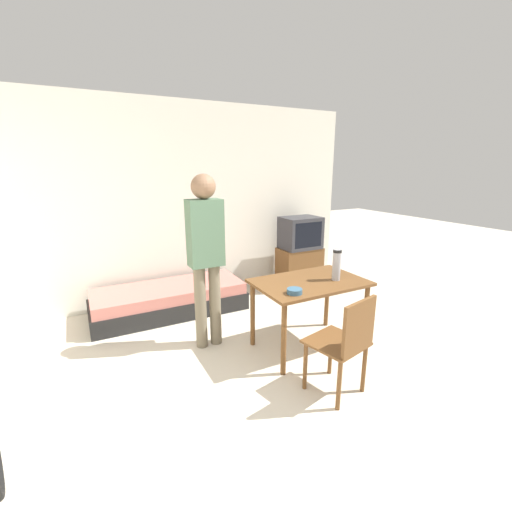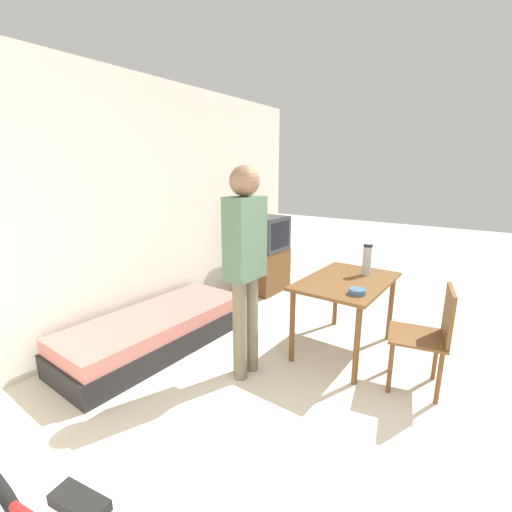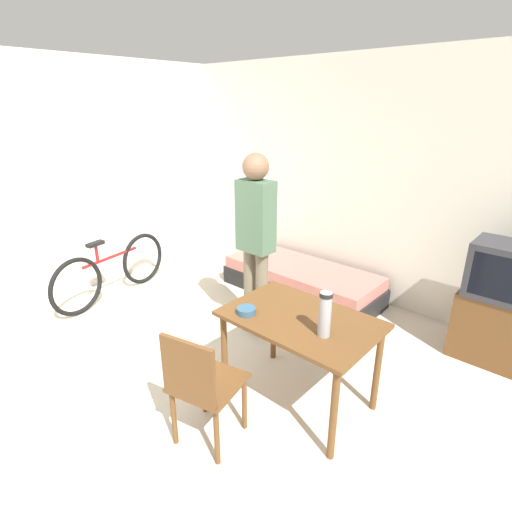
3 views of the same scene
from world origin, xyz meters
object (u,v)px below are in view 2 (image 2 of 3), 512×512
at_px(thermos_flask, 367,258).
at_px(dining_table, 346,289).
at_px(daybed, 156,331).
at_px(person_standing, 245,258).
at_px(wooden_chair, 430,332).
at_px(tv, 268,255).
at_px(mate_bowl, 357,292).

bearing_deg(thermos_flask, dining_table, 159.89).
height_order(daybed, dining_table, dining_table).
bearing_deg(person_standing, daybed, 99.25).
relative_size(wooden_chair, person_standing, 0.49).
bearing_deg(thermos_flask, tv, 66.42).
xyz_separation_m(wooden_chair, thermos_flask, (0.47, 0.69, 0.41)).
bearing_deg(thermos_flask, person_standing, 151.87).
xyz_separation_m(person_standing, mate_bowl, (0.57, -0.75, -0.30)).
relative_size(daybed, wooden_chair, 2.19).
xyz_separation_m(tv, person_standing, (-1.90, -1.06, 0.51)).
xyz_separation_m(tv, thermos_flask, (-0.74, -1.68, 0.36)).
height_order(dining_table, mate_bowl, mate_bowl).
relative_size(tv, person_standing, 0.62).
height_order(wooden_chair, person_standing, person_standing).
height_order(dining_table, person_standing, person_standing).
xyz_separation_m(dining_table, mate_bowl, (-0.33, -0.22, 0.12)).
xyz_separation_m(daybed, wooden_chair, (0.86, -2.33, 0.32)).
bearing_deg(daybed, thermos_flask, -50.96).
height_order(daybed, thermos_flask, thermos_flask).
bearing_deg(wooden_chair, person_standing, 117.71).
bearing_deg(thermos_flask, mate_bowl, -167.88).
height_order(tv, person_standing, person_standing).
xyz_separation_m(daybed, tv, (2.06, 0.05, 0.37)).
xyz_separation_m(dining_table, wooden_chair, (-0.22, -0.79, -0.13)).
relative_size(dining_table, mate_bowl, 7.87).
bearing_deg(daybed, mate_bowl, -67.32).
height_order(daybed, tv, tv).
distance_m(person_standing, mate_bowl, 0.99).
bearing_deg(mate_bowl, person_standing, 127.39).
xyz_separation_m(thermos_flask, mate_bowl, (-0.59, -0.13, -0.15)).
distance_m(dining_table, wooden_chair, 0.83).
bearing_deg(dining_table, person_standing, 149.80).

